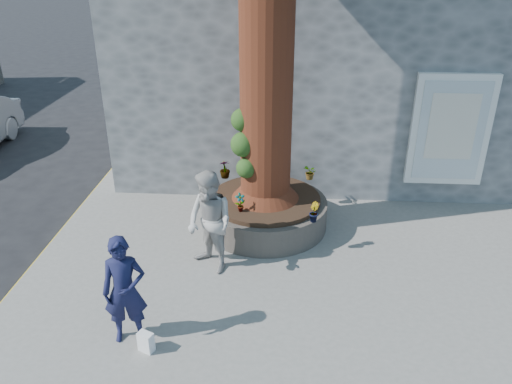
{
  "coord_description": "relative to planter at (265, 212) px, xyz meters",
  "views": [
    {
      "loc": [
        1.18,
        -6.24,
        4.84
      ],
      "look_at": [
        0.69,
        1.11,
        1.25
      ],
      "focal_mm": 35.0,
      "sensor_mm": 36.0,
      "label": 1
    }
  ],
  "objects": [
    {
      "name": "ground",
      "position": [
        -0.8,
        -2.0,
        -0.41
      ],
      "size": [
        120.0,
        120.0,
        0.0
      ],
      "primitive_type": "plane",
      "color": "black",
      "rests_on": "ground"
    },
    {
      "name": "pavement",
      "position": [
        0.7,
        -1.0,
        -0.35
      ],
      "size": [
        9.0,
        8.0,
        0.12
      ],
      "primitive_type": "cube",
      "color": "slate",
      "rests_on": "ground"
    },
    {
      "name": "yellow_line",
      "position": [
        -3.85,
        -1.0,
        -0.41
      ],
      "size": [
        0.1,
        30.0,
        0.01
      ],
      "primitive_type": "cube",
      "color": "yellow",
      "rests_on": "ground"
    },
    {
      "name": "stone_shop",
      "position": [
        1.7,
        5.2,
        2.75
      ],
      "size": [
        10.3,
        8.3,
        6.3
      ],
      "color": "#55575A",
      "rests_on": "ground"
    },
    {
      "name": "planter",
      "position": [
        0.0,
        0.0,
        0.0
      ],
      "size": [
        2.3,
        2.3,
        0.6
      ],
      "color": "black",
      "rests_on": "pavement"
    },
    {
      "name": "man",
      "position": [
        -1.65,
        -3.16,
        0.48
      ],
      "size": [
        0.62,
        0.47,
        1.54
      ],
      "primitive_type": "imported",
      "rotation": [
        0.0,
        0.0,
        0.2
      ],
      "color": "#141739",
      "rests_on": "pavement"
    },
    {
      "name": "woman",
      "position": [
        -0.8,
        -1.46,
        0.56
      ],
      "size": [
        1.04,
        1.03,
        1.7
      ],
      "primitive_type": "imported",
      "rotation": [
        0.0,
        0.0,
        -0.73
      ],
      "color": "#A4A19D",
      "rests_on": "pavement"
    },
    {
      "name": "shopping_bag",
      "position": [
        -1.37,
        -3.39,
        -0.15
      ],
      "size": [
        0.23,
        0.19,
        0.28
      ],
      "primitive_type": "cube",
      "rotation": [
        0.0,
        0.0,
        -0.43
      ],
      "color": "white",
      "rests_on": "pavement"
    },
    {
      "name": "plant_a",
      "position": [
        -0.41,
        -0.59,
        0.48
      ],
      "size": [
        0.22,
        0.19,
        0.35
      ],
      "primitive_type": "imported",
      "rotation": [
        0.0,
        0.0,
        0.48
      ],
      "color": "gray",
      "rests_on": "planter"
    },
    {
      "name": "plant_b",
      "position": [
        0.85,
        -0.85,
        0.48
      ],
      "size": [
        0.2,
        0.21,
        0.34
      ],
      "primitive_type": "imported",
      "rotation": [
        0.0,
        0.0,
        1.69
      ],
      "color": "gray",
      "rests_on": "planter"
    },
    {
      "name": "plant_c",
      "position": [
        -0.85,
        0.82,
        0.49
      ],
      "size": [
        0.26,
        0.26,
        0.37
      ],
      "primitive_type": "imported",
      "rotation": [
        0.0,
        0.0,
        3.47
      ],
      "color": "gray",
      "rests_on": "planter"
    },
    {
      "name": "plant_d",
      "position": [
        0.85,
        0.85,
        0.46
      ],
      "size": [
        0.34,
        0.36,
        0.3
      ],
      "primitive_type": "imported",
      "rotation": [
        0.0,
        0.0,
        5.22
      ],
      "color": "gray",
      "rests_on": "planter"
    }
  ]
}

